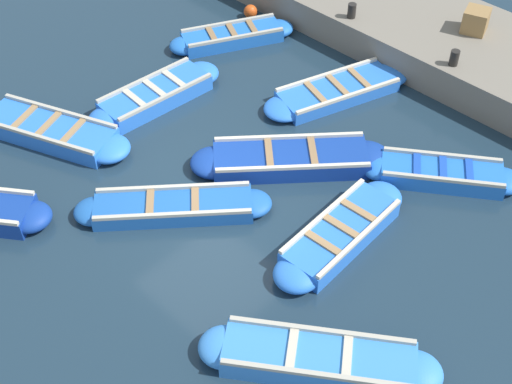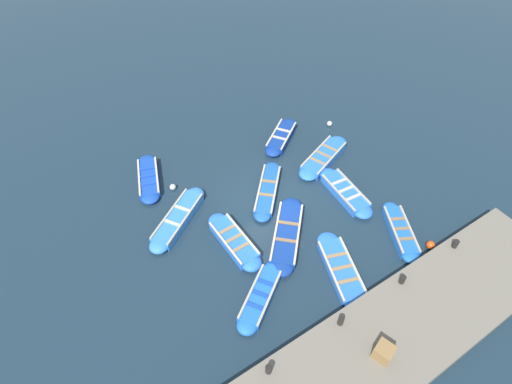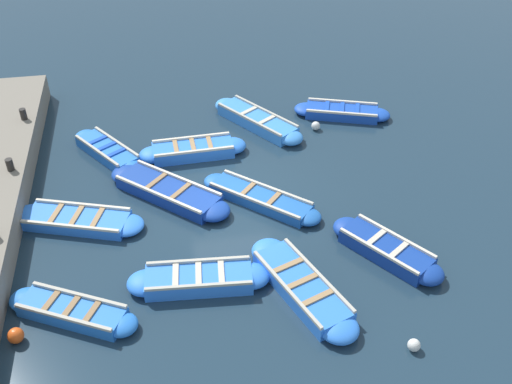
{
  "view_description": "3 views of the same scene",
  "coord_description": "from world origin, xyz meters",
  "px_view_note": "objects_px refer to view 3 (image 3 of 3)",
  "views": [
    {
      "loc": [
        6.31,
        7.31,
        9.76
      ],
      "look_at": [
        -0.62,
        0.65,
        0.23
      ],
      "focal_mm": 50.0,
      "sensor_mm": 36.0,
      "label": 1
    },
    {
      "loc": [
        -9.37,
        6.8,
        13.3
      ],
      "look_at": [
        0.59,
        0.44,
        0.52
      ],
      "focal_mm": 28.0,
      "sensor_mm": 36.0,
      "label": 2
    },
    {
      "loc": [
        -1.71,
        -13.12,
        10.35
      ],
      "look_at": [
        0.53,
        -0.41,
        0.52
      ],
      "focal_mm": 42.0,
      "sensor_mm": 36.0,
      "label": 3
    }
  ],
  "objects_px": {
    "boat_outer_right": "(199,279)",
    "buoy_yellow_far": "(414,345)",
    "bollard_mid_south": "(10,165)",
    "boat_far_corner": "(260,198)",
    "boat_centre": "(193,150)",
    "boat_mid_row": "(257,121)",
    "boat_end_of_row": "(77,220)",
    "boat_outer_left": "(386,250)",
    "boat_stern_in": "(169,191)",
    "boat_near_quay": "(302,287)",
    "boat_tucked": "(72,312)",
    "bollard_south": "(23,114)",
    "buoy_orange_near": "(316,126)",
    "buoy_white_drifting": "(16,336)",
    "boat_alongside": "(342,112)",
    "boat_bow_out": "(107,151)"
  },
  "relations": [
    {
      "from": "boat_outer_right",
      "to": "boat_tucked",
      "type": "height_order",
      "value": "boat_outer_right"
    },
    {
      "from": "boat_end_of_row",
      "to": "boat_mid_row",
      "type": "xyz_separation_m",
      "value": [
        5.6,
        4.19,
        0.05
      ]
    },
    {
      "from": "boat_bow_out",
      "to": "boat_far_corner",
      "type": "bearing_deg",
      "value": -36.55
    },
    {
      "from": "buoy_white_drifting",
      "to": "boat_near_quay",
      "type": "bearing_deg",
      "value": 2.81
    },
    {
      "from": "boat_near_quay",
      "to": "bollard_south",
      "type": "relative_size",
      "value": 10.88
    },
    {
      "from": "buoy_orange_near",
      "to": "buoy_white_drifting",
      "type": "height_order",
      "value": "buoy_white_drifting"
    },
    {
      "from": "buoy_orange_near",
      "to": "bollard_south",
      "type": "bearing_deg",
      "value": 174.11
    },
    {
      "from": "boat_near_quay",
      "to": "boat_outer_left",
      "type": "xyz_separation_m",
      "value": [
        2.36,
        0.86,
        0.01
      ]
    },
    {
      "from": "boat_alongside",
      "to": "boat_tucked",
      "type": "bearing_deg",
      "value": -138.2
    },
    {
      "from": "buoy_orange_near",
      "to": "buoy_white_drifting",
      "type": "relative_size",
      "value": 0.83
    },
    {
      "from": "buoy_orange_near",
      "to": "buoy_white_drifting",
      "type": "bearing_deg",
      "value": -139.22
    },
    {
      "from": "boat_end_of_row",
      "to": "boat_outer_left",
      "type": "distance_m",
      "value": 8.07
    },
    {
      "from": "boat_tucked",
      "to": "buoy_white_drifting",
      "type": "xyz_separation_m",
      "value": [
        -1.15,
        -0.49,
        0.01
      ]
    },
    {
      "from": "boat_outer_right",
      "to": "buoy_yellow_far",
      "type": "distance_m",
      "value": 5.04
    },
    {
      "from": "boat_far_corner",
      "to": "boat_centre",
      "type": "bearing_deg",
      "value": 120.91
    },
    {
      "from": "boat_far_corner",
      "to": "boat_centre",
      "type": "xyz_separation_m",
      "value": [
        -1.62,
        2.71,
        0.04
      ]
    },
    {
      "from": "boat_alongside",
      "to": "bollard_south",
      "type": "xyz_separation_m",
      "value": [
        -10.32,
        0.24,
        0.81
      ]
    },
    {
      "from": "boat_outer_left",
      "to": "boat_stern_in",
      "type": "bearing_deg",
      "value": 147.09
    },
    {
      "from": "boat_outer_left",
      "to": "buoy_orange_near",
      "type": "height_order",
      "value": "boat_outer_left"
    },
    {
      "from": "boat_near_quay",
      "to": "boat_far_corner",
      "type": "height_order",
      "value": "boat_near_quay"
    },
    {
      "from": "buoy_yellow_far",
      "to": "buoy_white_drifting",
      "type": "height_order",
      "value": "buoy_white_drifting"
    },
    {
      "from": "buoy_orange_near",
      "to": "boat_end_of_row",
      "type": "bearing_deg",
      "value": -154.24
    },
    {
      "from": "boat_outer_right",
      "to": "bollard_mid_south",
      "type": "bearing_deg",
      "value": 136.47
    },
    {
      "from": "boat_tucked",
      "to": "bollard_south",
      "type": "distance_m",
      "value": 8.06
    },
    {
      "from": "boat_end_of_row",
      "to": "buoy_white_drifting",
      "type": "distance_m",
      "value": 3.89
    },
    {
      "from": "boat_centre",
      "to": "buoy_orange_near",
      "type": "xyz_separation_m",
      "value": [
        4.12,
        0.81,
        -0.04
      ]
    },
    {
      "from": "boat_centre",
      "to": "buoy_yellow_far",
      "type": "height_order",
      "value": "boat_centre"
    },
    {
      "from": "boat_outer_right",
      "to": "buoy_yellow_far",
      "type": "xyz_separation_m",
      "value": [
        4.28,
        -2.66,
        -0.05
      ]
    },
    {
      "from": "boat_near_quay",
      "to": "boat_far_corner",
      "type": "xyz_separation_m",
      "value": [
        -0.34,
        3.5,
        -0.03
      ]
    },
    {
      "from": "boat_tucked",
      "to": "boat_bow_out",
      "type": "relative_size",
      "value": 1.05
    },
    {
      "from": "boat_far_corner",
      "to": "boat_bow_out",
      "type": "relative_size",
      "value": 1.09
    },
    {
      "from": "boat_stern_in",
      "to": "bollard_mid_south",
      "type": "height_order",
      "value": "bollard_mid_south"
    },
    {
      "from": "boat_alongside",
      "to": "boat_bow_out",
      "type": "bearing_deg",
      "value": -172.0
    },
    {
      "from": "boat_alongside",
      "to": "boat_near_quay",
      "type": "bearing_deg",
      "value": -112.84
    },
    {
      "from": "buoy_white_drifting",
      "to": "boat_tucked",
      "type": "bearing_deg",
      "value": 23.03
    },
    {
      "from": "bollard_mid_south",
      "to": "boat_tucked",
      "type": "bearing_deg",
      "value": -69.52
    },
    {
      "from": "boat_outer_right",
      "to": "boat_centre",
      "type": "relative_size",
      "value": 1.03
    },
    {
      "from": "boat_near_quay",
      "to": "boat_far_corner",
      "type": "distance_m",
      "value": 3.52
    },
    {
      "from": "boat_bow_out",
      "to": "buoy_white_drifting",
      "type": "relative_size",
      "value": 8.53
    },
    {
      "from": "boat_bow_out",
      "to": "boat_outer_right",
      "type": "bearing_deg",
      "value": -69.45
    },
    {
      "from": "buoy_orange_near",
      "to": "buoy_yellow_far",
      "type": "relative_size",
      "value": 1.05
    },
    {
      "from": "boat_near_quay",
      "to": "boat_stern_in",
      "type": "height_order",
      "value": "boat_near_quay"
    },
    {
      "from": "boat_outer_right",
      "to": "boat_bow_out",
      "type": "xyz_separation_m",
      "value": [
        -2.24,
        5.98,
        -0.01
      ]
    },
    {
      "from": "boat_stern_in",
      "to": "boat_far_corner",
      "type": "relative_size",
      "value": 1.1
    },
    {
      "from": "boat_mid_row",
      "to": "boat_centre",
      "type": "bearing_deg",
      "value": -148.24
    },
    {
      "from": "boat_tucked",
      "to": "boat_bow_out",
      "type": "distance_m",
      "value": 6.5
    },
    {
      "from": "bollard_mid_south",
      "to": "boat_alongside",
      "type": "bearing_deg",
      "value": 14.06
    },
    {
      "from": "boat_outer_left",
      "to": "buoy_yellow_far",
      "type": "height_order",
      "value": "boat_outer_left"
    },
    {
      "from": "boat_mid_row",
      "to": "boat_end_of_row",
      "type": "bearing_deg",
      "value": -143.22
    },
    {
      "from": "boat_centre",
      "to": "buoy_yellow_far",
      "type": "xyz_separation_m",
      "value": [
        3.91,
        -8.22,
        -0.05
      ]
    }
  ]
}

